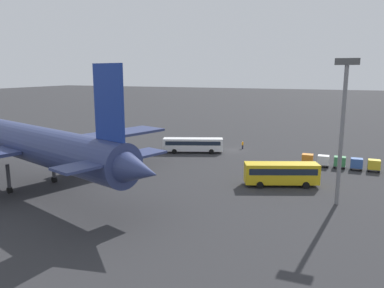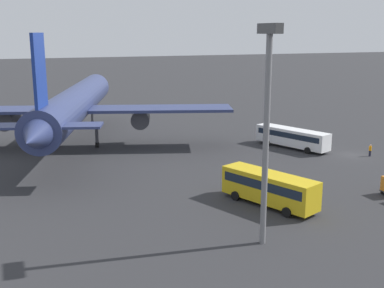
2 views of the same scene
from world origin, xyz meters
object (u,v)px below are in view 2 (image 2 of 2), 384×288
Objects in this scene: shuttle_bus_far at (269,186)px; worker_person at (370,150)px; airplane at (75,104)px; shuttle_bus_near at (292,136)px.

worker_person is at bearing -84.69° from shuttle_bus_far.
shuttle_bus_near is at bearing -96.20° from airplane.
worker_person is (-22.68, -38.24, -5.69)m from airplane.
airplane is at bearing 0.81° from shuttle_bus_far.
airplane is 4.40× the size of shuttle_bus_near.
shuttle_bus_far is 26.95m from worker_person.
shuttle_bus_near is at bearing -59.80° from shuttle_bus_far.
shuttle_bus_far is (-34.77, -14.19, -4.54)m from airplane.
shuttle_bus_near is at bearing 41.58° from worker_person.
airplane is 37.83m from shuttle_bus_far.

